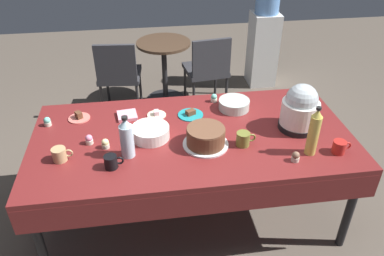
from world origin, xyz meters
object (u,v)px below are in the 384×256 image
object	(u,v)px
cupcake_cocoa	(47,122)
maroon_chair_right	(208,67)
potluck_table	(192,141)
glass_salad_bowl	(234,104)
ceramic_snack_bowl	(151,133)
cupcake_rose	(105,144)
slow_cooker	(300,109)
coffee_mug_olive	(243,139)
water_cooler	(264,39)
cupcake_berry	(316,103)
frosted_layer_cake	(206,137)
dessert_plate_cream	(157,114)
round_cafe_table	(164,61)
soda_bottle_ginger_ale	(314,132)
coffee_mug_black	(111,162)
coffee_mug_tan	(60,154)
cupcake_mint	(89,140)
maroon_chair_left	(119,72)
cupcake_vanilla	(296,157)
coffee_mug_red	(339,147)
dessert_plate_teal	(191,114)
dessert_plate_coral	(79,117)
soda_bottle_water	(127,138)

from	to	relation	value
cupcake_cocoa	maroon_chair_right	distance (m)	2.00
potluck_table	glass_salad_bowl	size ratio (longest dim) A/B	9.35
ceramic_snack_bowl	cupcake_rose	distance (m)	0.31
slow_cooker	coffee_mug_olive	world-z (taller)	slow_cooker
water_cooler	cupcake_berry	bearing A→B (deg)	-95.81
frosted_layer_cake	dessert_plate_cream	size ratio (longest dim) A/B	2.18
water_cooler	round_cafe_table	bearing A→B (deg)	-167.35
cupcake_cocoa	soda_bottle_ginger_ale	size ratio (longest dim) A/B	0.20
glass_salad_bowl	cupcake_rose	world-z (taller)	glass_salad_bowl
ceramic_snack_bowl	soda_bottle_ginger_ale	size ratio (longest dim) A/B	0.75
coffee_mug_black	coffee_mug_tan	world-z (taller)	same
cupcake_berry	round_cafe_table	xyz separation A→B (m)	(-1.05, 1.63, -0.28)
glass_salad_bowl	cupcake_berry	distance (m)	0.63
potluck_table	cupcake_mint	size ratio (longest dim) A/B	32.59
slow_cooker	maroon_chair_left	size ratio (longest dim) A/B	0.40
cupcake_vanilla	coffee_mug_tan	xyz separation A→B (m)	(-1.46, 0.22, 0.01)
potluck_table	dessert_plate_cream	xyz separation A→B (m)	(-0.23, 0.28, 0.07)
dessert_plate_cream	maroon_chair_right	size ratio (longest dim) A/B	0.16
coffee_mug_red	coffee_mug_olive	bearing A→B (deg)	164.01
dessert_plate_teal	coffee_mug_red	world-z (taller)	coffee_mug_red
maroon_chair_left	slow_cooker	bearing A→B (deg)	-51.96
cupcake_mint	maroon_chair_left	bearing A→B (deg)	85.30
ceramic_snack_bowl	water_cooler	size ratio (longest dim) A/B	0.21
cupcake_cocoa	coffee_mug_red	size ratio (longest dim) A/B	0.54
dessert_plate_cream	coffee_mug_tan	distance (m)	0.78
maroon_chair_right	cupcake_rose	bearing A→B (deg)	-120.09
maroon_chair_left	round_cafe_table	size ratio (longest dim) A/B	1.18
cupcake_rose	coffee_mug_red	distance (m)	1.52
glass_salad_bowl	maroon_chair_right	distance (m)	1.37
maroon_chair_right	soda_bottle_ginger_ale	bearing A→B (deg)	-80.95
frosted_layer_cake	water_cooler	bearing A→B (deg)	63.84
dessert_plate_teal	soda_bottle_ginger_ale	size ratio (longest dim) A/B	0.55
potluck_table	ceramic_snack_bowl	bearing A→B (deg)	-179.04
round_cafe_table	frosted_layer_cake	bearing A→B (deg)	-86.54
potluck_table	glass_salad_bowl	world-z (taller)	glass_salad_bowl
potluck_table	dessert_plate_cream	world-z (taller)	dessert_plate_cream
coffee_mug_red	coffee_mug_tan	xyz separation A→B (m)	(-1.77, 0.17, 0.00)
water_cooler	soda_bottle_ginger_ale	bearing A→B (deg)	-100.81
dessert_plate_teal	dessert_plate_coral	distance (m)	0.82
potluck_table	soda_bottle_ginger_ale	size ratio (longest dim) A/B	6.42
dessert_plate_cream	cupcake_berry	distance (m)	1.23
coffee_mug_olive	cupcake_cocoa	bearing A→B (deg)	162.07
ceramic_snack_bowl	cupcake_berry	world-z (taller)	ceramic_snack_bowl
cupcake_vanilla	coffee_mug_black	xyz separation A→B (m)	(-1.14, 0.10, 0.01)
coffee_mug_black	cupcake_mint	bearing A→B (deg)	119.43
dessert_plate_cream	soda_bottle_ginger_ale	xyz separation A→B (m)	(0.95, -0.60, 0.15)
glass_salad_bowl	dessert_plate_coral	xyz separation A→B (m)	(-1.16, 0.02, -0.02)
coffee_mug_red	glass_salad_bowl	bearing A→B (deg)	130.15
dessert_plate_cream	cupcake_rose	world-z (taller)	cupcake_rose
soda_bottle_water	coffee_mug_olive	xyz separation A→B (m)	(0.75, 0.01, -0.09)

